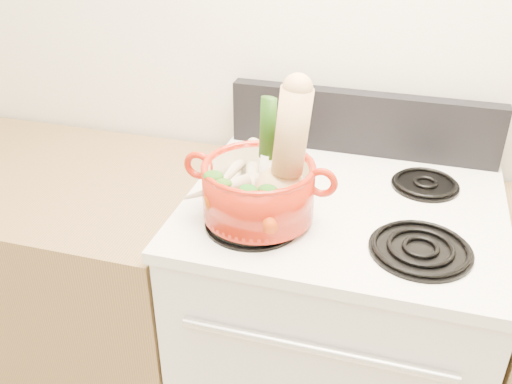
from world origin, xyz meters
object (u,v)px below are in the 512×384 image
(stove_body, at_px, (331,346))
(dutch_oven, at_px, (258,190))
(leek, at_px, (267,149))
(squash, at_px, (289,152))

(stove_body, relative_size, dutch_oven, 3.58)
(stove_body, distance_m, leek, 0.69)
(stove_body, relative_size, leek, 3.55)
(dutch_oven, distance_m, leek, 0.10)
(squash, height_order, leek, squash)
(stove_body, xyz_separation_m, leek, (-0.17, -0.11, 0.66))
(squash, relative_size, leek, 1.14)
(stove_body, bearing_deg, leek, -148.34)
(squash, bearing_deg, dutch_oven, 151.46)
(stove_body, height_order, dutch_oven, dutch_oven)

